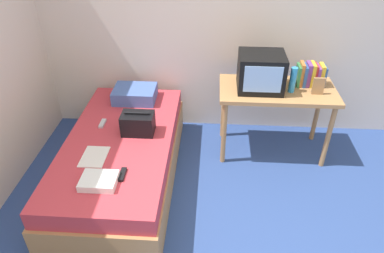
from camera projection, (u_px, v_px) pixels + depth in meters
wall_back at (221, 18)px, 3.71m from camera, size 5.20×0.10×2.60m
bed at (122, 159)px, 3.43m from camera, size 1.00×2.00×0.50m
desk at (276, 97)px, 3.59m from camera, size 1.16×0.60×0.77m
tv at (261, 72)px, 3.44m from camera, size 0.44×0.39×0.36m
water_bottle at (293, 80)px, 3.41m from camera, size 0.06×0.06×0.26m
book_row at (311, 75)px, 3.54m from camera, size 0.28×0.16×0.24m
picture_frame at (318, 86)px, 3.39m from camera, size 0.11×0.02×0.17m
pillow at (135, 94)px, 3.84m from camera, size 0.45×0.35×0.14m
handbag at (138, 123)px, 3.30m from camera, size 0.30×0.20×0.22m
magazine at (94, 157)px, 3.05m from camera, size 0.21×0.29×0.01m
remote_dark at (122, 174)px, 2.85m from camera, size 0.04×0.16×0.02m
remote_silver at (103, 123)px, 3.47m from camera, size 0.04×0.14×0.02m
folded_towel at (99, 181)px, 2.76m from camera, size 0.28×0.22×0.06m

